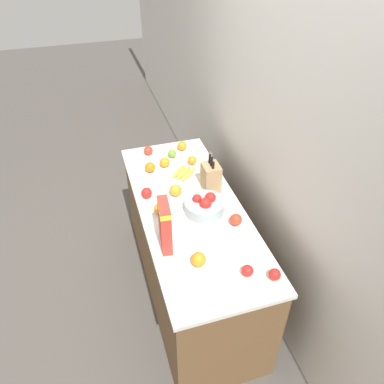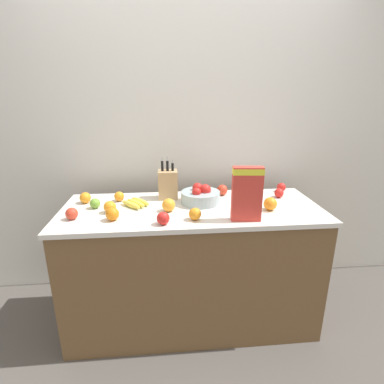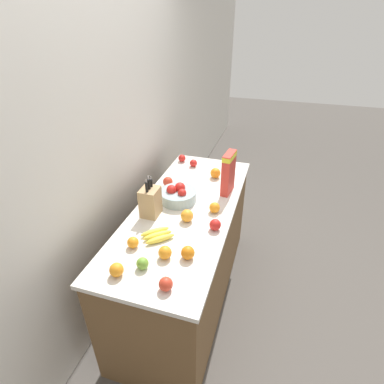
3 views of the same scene
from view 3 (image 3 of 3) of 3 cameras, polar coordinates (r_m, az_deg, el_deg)
The scene contains 20 objects.
ground_plane at distance 2.75m, azimuth -1.00°, elevation -18.39°, with size 14.00×14.00×0.00m, color #514C47.
wall_back at distance 2.19m, azimuth -15.57°, elevation 8.68°, with size 9.00×0.06×2.60m.
counter at distance 2.43m, azimuth -1.10°, elevation -11.57°, with size 1.72×0.69×0.89m.
knife_block at distance 2.05m, azimuth -7.94°, elevation -1.82°, with size 0.14×0.12×0.30m.
cereal_box at distance 2.27m, azimuth 6.96°, elevation 3.91°, with size 0.18×0.08×0.33m.
fruit_bowl at distance 2.21m, azimuth -2.67°, elevation -0.55°, with size 0.27×0.27×0.13m.
banana_bunch at distance 1.88m, azimuth -6.59°, elevation -8.18°, with size 0.21×0.22×0.04m.
apple_leftmost at distance 1.57m, azimuth -5.01°, elevation -17.06°, with size 0.07×0.07×0.07m, color red.
apple_front at distance 1.93m, azimuth 4.43°, elevation -6.24°, with size 0.08×0.08×0.08m, color red.
apple_rightmost at distance 2.81m, azimuth -1.93°, elevation 6.45°, with size 0.07×0.07×0.07m, color red.
apple_rear at distance 2.41m, azimuth -4.62°, elevation 1.98°, with size 0.08×0.08×0.08m, color red.
apple_near_bananas at distance 1.69m, azimuth -9.42°, elevation -13.27°, with size 0.07×0.07×0.07m, color #6B9E33.
apple_middle at distance 2.72m, azimuth 0.27°, elevation 5.53°, with size 0.07×0.07×0.07m, color red.
orange_front_left at distance 1.72m, azimuth -0.81°, elevation -11.49°, with size 0.08×0.08×0.08m, color orange.
orange_back_center at distance 2.09m, azimuth 4.36°, elevation -2.91°, with size 0.08×0.08×0.08m, color orange.
orange_near_bowl at distance 1.83m, azimuth -11.19°, elevation -9.42°, with size 0.07×0.07×0.07m, color orange.
orange_front_center at distance 2.53m, azimuth 4.48°, elevation 3.63°, with size 0.09×0.09×0.09m, color orange.
orange_mid_right at distance 1.68m, azimuth -14.18°, elevation -14.17°, with size 0.08×0.08×0.08m, color orange.
orange_front_right at distance 1.73m, azimuth -5.16°, elevation -11.41°, with size 0.08×0.08×0.08m, color orange.
orange_by_cereal at distance 2.00m, azimuth -0.97°, elevation -4.53°, with size 0.09×0.09×0.09m, color orange.
Camera 3 is at (-1.70, -0.57, 2.09)m, focal length 28.00 mm.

